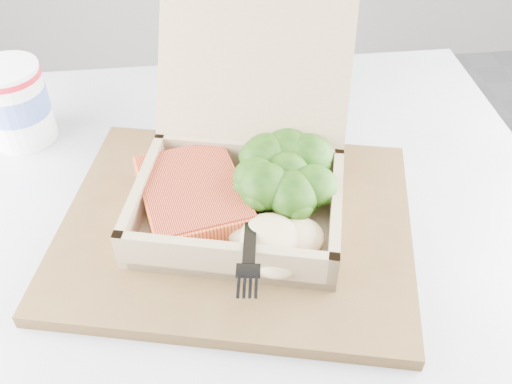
{
  "coord_description": "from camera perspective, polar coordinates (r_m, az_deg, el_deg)",
  "views": [
    {
      "loc": [
        -0.06,
        0.07,
        1.13
      ],
      "look_at": [
        -0.01,
        0.49,
        0.74
      ],
      "focal_mm": 40.0,
      "sensor_mm": 36.0,
      "label": 1
    }
  ],
  "objects": [
    {
      "name": "serving_tray",
      "position": [
        0.6,
        -1.96,
        -3.36
      ],
      "size": [
        0.42,
        0.36,
        0.02
      ],
      "primitive_type": "cube",
      "rotation": [
        0.0,
        0.0,
        -0.24
      ],
      "color": "brown",
      "rests_on": "cafe_table"
    },
    {
      "name": "receipt",
      "position": [
        0.75,
        -4.83,
        6.9
      ],
      "size": [
        0.11,
        0.16,
        0.0
      ],
      "primitive_type": "cube",
      "rotation": [
        0.0,
        0.0,
        -0.26
      ],
      "color": "white",
      "rests_on": "cafe_table"
    },
    {
      "name": "paper_cup",
      "position": [
        0.75,
        -22.97,
        8.36
      ],
      "size": [
        0.08,
        0.08,
        0.1
      ],
      "color": "white",
      "rests_on": "cafe_table"
    },
    {
      "name": "cafe_table",
      "position": [
        0.74,
        -1.0,
        -13.83
      ],
      "size": [
        0.72,
        0.72,
        0.7
      ],
      "rotation": [
        0.0,
        0.0,
        -0.0
      ],
      "color": "black",
      "rests_on": "floor"
    },
    {
      "name": "plastic_fork",
      "position": [
        0.54,
        -0.5,
        -2.43
      ],
      "size": [
        0.04,
        0.15,
        0.02
      ],
      "rotation": [
        0.0,
        0.0,
        3.0
      ],
      "color": "black",
      "rests_on": "mashed_potatoes"
    },
    {
      "name": "salmon_fillet",
      "position": [
        0.59,
        -6.35,
        -0.39
      ],
      "size": [
        0.12,
        0.15,
        0.03
      ],
      "primitive_type": "cube",
      "rotation": [
        0.0,
        0.0,
        0.2
      ],
      "color": "orange",
      "rests_on": "takeout_container"
    },
    {
      "name": "takeout_container",
      "position": [
        0.59,
        -1.27,
        3.02
      ],
      "size": [
        0.26,
        0.29,
        0.18
      ],
      "rotation": [
        0.0,
        0.0,
        -0.25
      ],
      "color": "tan",
      "rests_on": "serving_tray"
    },
    {
      "name": "broccoli_pile",
      "position": [
        0.59,
        3.11,
        1.46
      ],
      "size": [
        0.12,
        0.12,
        0.04
      ],
      "primitive_type": null,
      "color": "#376A17",
      "rests_on": "takeout_container"
    },
    {
      "name": "mashed_potatoes",
      "position": [
        0.54,
        1.32,
        -4.59
      ],
      "size": [
        0.09,
        0.08,
        0.03
      ],
      "primitive_type": "ellipsoid",
      "color": "beige",
      "rests_on": "takeout_container"
    }
  ]
}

